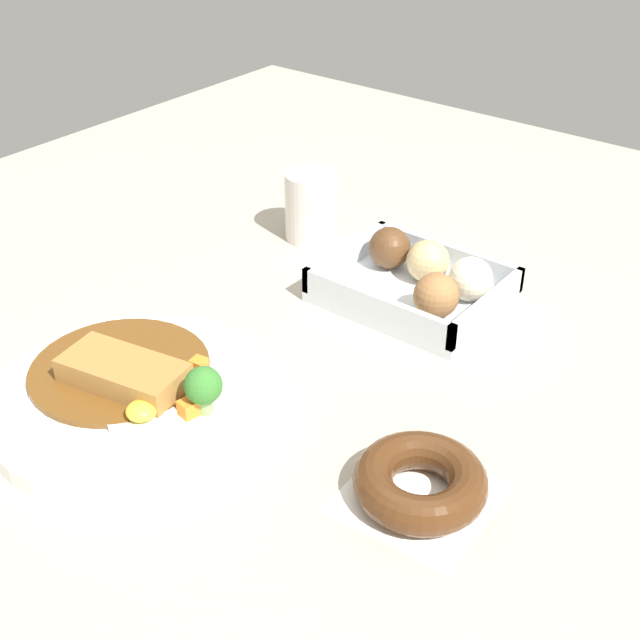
{
  "coord_description": "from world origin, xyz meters",
  "views": [
    {
      "loc": [
        -0.39,
        0.56,
        0.51
      ],
      "look_at": [
        0.08,
        -0.04,
        0.03
      ],
      "focal_mm": 48.0,
      "sensor_mm": 36.0,
      "label": 1
    }
  ],
  "objects_px": {
    "donut_box": "(421,281)",
    "coffee_mug": "(311,206)",
    "curry_plate": "(134,393)",
    "chocolate_ring_donut": "(420,483)"
  },
  "relations": [
    {
      "from": "curry_plate",
      "to": "coffee_mug",
      "type": "bearing_deg",
      "value": -77.01
    },
    {
      "from": "curry_plate",
      "to": "donut_box",
      "type": "bearing_deg",
      "value": -108.07
    },
    {
      "from": "chocolate_ring_donut",
      "to": "coffee_mug",
      "type": "distance_m",
      "value": 0.49
    },
    {
      "from": "curry_plate",
      "to": "coffee_mug",
      "type": "relative_size",
      "value": 3.08
    },
    {
      "from": "chocolate_ring_donut",
      "to": "curry_plate",
      "type": "bearing_deg",
      "value": 12.37
    },
    {
      "from": "curry_plate",
      "to": "chocolate_ring_donut",
      "type": "xyz_separation_m",
      "value": [
        -0.28,
        -0.06,
        0.0
      ]
    },
    {
      "from": "chocolate_ring_donut",
      "to": "coffee_mug",
      "type": "relative_size",
      "value": 1.38
    },
    {
      "from": "donut_box",
      "to": "coffee_mug",
      "type": "relative_size",
      "value": 2.21
    },
    {
      "from": "donut_box",
      "to": "chocolate_ring_donut",
      "type": "height_order",
      "value": "donut_box"
    },
    {
      "from": "curry_plate",
      "to": "donut_box",
      "type": "height_order",
      "value": "curry_plate"
    }
  ]
}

